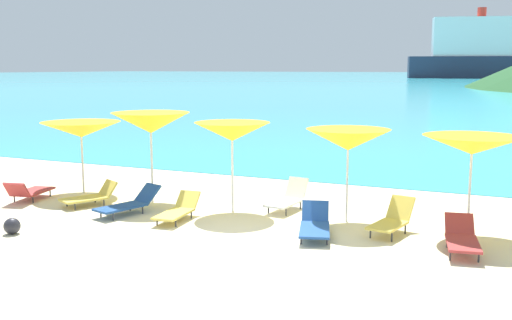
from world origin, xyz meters
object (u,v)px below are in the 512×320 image
(lounge_chair_2, at_px, (129,203))
(umbrella_3, at_px, (348,140))
(lounge_chair_6, at_px, (178,210))
(umbrella_0, at_px, (81,130))
(lounge_chair_0, at_px, (462,237))
(umbrella_2, at_px, (232,132))
(umbrella_4, at_px, (472,145))
(lounge_chair_1, at_px, (29,191))
(umbrella_1, at_px, (151,123))
(lounge_chair_7, at_px, (392,219))
(beach_ball, at_px, (12,226))
(lounge_chair_3, at_px, (315,225))
(lounge_chair_5, at_px, (90,196))
(lounge_chair_8, at_px, (288,198))
(cruise_ship, at_px, (504,51))

(lounge_chair_2, bearing_deg, umbrella_3, 33.23)
(lounge_chair_2, distance_m, lounge_chair_6, 1.39)
(umbrella_0, bearing_deg, lounge_chair_0, -7.82)
(umbrella_2, height_order, umbrella_4, umbrella_2)
(lounge_chair_1, distance_m, lounge_chair_6, 4.70)
(umbrella_2, bearing_deg, umbrella_1, 177.80)
(umbrella_0, distance_m, lounge_chair_7, 8.96)
(lounge_chair_1, bearing_deg, beach_ball, 116.54)
(lounge_chair_1, height_order, beach_ball, lounge_chair_1)
(umbrella_3, height_order, lounge_chair_7, umbrella_3)
(umbrella_1, bearing_deg, umbrella_0, 176.78)
(umbrella_3, relative_size, lounge_chair_7, 1.44)
(beach_ball, bearing_deg, lounge_chair_3, 22.57)
(umbrella_3, xyz_separation_m, umbrella_4, (2.65, -0.08, 0.02))
(lounge_chair_0, distance_m, lounge_chair_5, 9.08)
(lounge_chair_5, height_order, beach_ball, lounge_chair_5)
(lounge_chair_7, height_order, lounge_chair_8, lounge_chair_8)
(umbrella_1, relative_size, lounge_chair_6, 1.49)
(umbrella_2, distance_m, lounge_chair_6, 2.30)
(umbrella_2, bearing_deg, lounge_chair_2, -148.82)
(umbrella_3, bearing_deg, umbrella_0, 179.36)
(lounge_chair_0, height_order, lounge_chair_6, lounge_chair_0)
(lounge_chair_1, relative_size, lounge_chair_2, 0.90)
(lounge_chair_0, distance_m, cruise_ship, 200.93)
(lounge_chair_3, distance_m, cruise_ship, 201.00)
(umbrella_4, bearing_deg, cruise_ship, 91.82)
(umbrella_4, bearing_deg, lounge_chair_8, 171.96)
(lounge_chair_1, xyz_separation_m, cruise_ship, (4.59, 200.63, 8.41))
(umbrella_1, xyz_separation_m, umbrella_3, (5.24, 0.05, -0.19))
(lounge_chair_0, xyz_separation_m, lounge_chair_6, (-6.24, -0.15, -0.04))
(umbrella_3, bearing_deg, lounge_chair_1, -171.10)
(umbrella_1, distance_m, lounge_chair_1, 3.77)
(umbrella_0, distance_m, umbrella_3, 7.64)
(lounge_chair_3, xyz_separation_m, lounge_chair_6, (-3.33, -0.01, -0.01))
(umbrella_1, height_order, lounge_chair_8, umbrella_1)
(umbrella_2, bearing_deg, lounge_chair_0, -12.19)
(lounge_chair_2, bearing_deg, lounge_chair_6, 15.71)
(umbrella_1, distance_m, lounge_chair_2, 2.30)
(lounge_chair_8, bearing_deg, lounge_chair_7, -17.04)
(umbrella_3, relative_size, cruise_ship, 0.04)
(lounge_chair_5, bearing_deg, lounge_chair_1, -146.15)
(lounge_chair_1, distance_m, beach_ball, 3.36)
(lounge_chair_0, bearing_deg, lounge_chair_6, 170.89)
(lounge_chair_7, bearing_deg, lounge_chair_0, -13.51)
(lounge_chair_1, xyz_separation_m, lounge_chair_7, (9.46, 0.66, 0.06))
(lounge_chair_0, relative_size, cruise_ship, 0.03)
(umbrella_2, relative_size, lounge_chair_2, 1.25)
(lounge_chair_6, distance_m, lounge_chair_7, 4.84)
(umbrella_0, relative_size, lounge_chair_0, 1.35)
(lounge_chair_1, bearing_deg, lounge_chair_5, 174.56)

